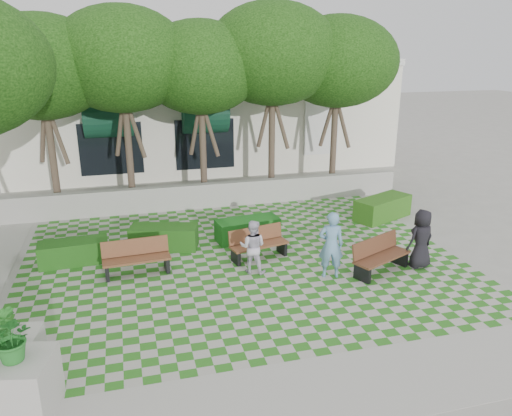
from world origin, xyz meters
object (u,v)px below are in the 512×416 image
object	(u,v)px
planter_back	(11,358)
hedge_midleft	(164,237)
hedge_east	(383,208)
person_white	(253,247)
planter_front	(19,375)
person_blue	(331,245)
bench_west	(136,258)
bench_mid	(258,244)
person_dark	(421,239)
bench_east	(380,256)
hedge_west	(74,252)
hedge_midright	(248,229)

from	to	relation	value
planter_back	hedge_midleft	bearing A→B (deg)	60.56
hedge_east	person_white	bearing A→B (deg)	-151.26
planter_front	person_blue	world-z (taller)	planter_front
bench_west	hedge_midleft	xyz separation A→B (m)	(0.86, 1.56, -0.10)
bench_mid	person_blue	bearing A→B (deg)	-60.65
hedge_east	person_dark	xyz separation A→B (m)	(-0.99, -3.86, 0.44)
person_dark	bench_east	bearing A→B (deg)	-11.73
bench_east	hedge_east	bearing A→B (deg)	36.32
hedge_midleft	person_blue	size ratio (longest dim) A/B	1.10
hedge_west	planter_front	size ratio (longest dim) A/B	1.02
person_dark	bench_mid	bearing A→B (deg)	-34.70
hedge_midright	hedge_west	xyz separation A→B (m)	(-5.09, -0.43, -0.02)
bench_west	hedge_west	xyz separation A→B (m)	(-1.66, 1.14, -0.12)
person_white	planter_back	bearing A→B (deg)	58.04
person_white	hedge_midleft	bearing A→B (deg)	-21.13
planter_front	person_dark	bearing A→B (deg)	19.35
bench_east	planter_back	size ratio (longest dim) A/B	1.17
planter_back	person_blue	xyz separation A→B (m)	(7.20, 2.56, 0.36)
bench_west	person_white	size ratio (longest dim) A/B	1.22
hedge_west	planter_back	distance (m)	5.25
bench_east	planter_back	bearing A→B (deg)	172.06
bench_mid	hedge_east	xyz separation A→B (m)	(5.09, 2.13, -0.04)
bench_west	hedge_east	xyz separation A→B (m)	(8.47, 2.29, -0.06)
bench_mid	hedge_west	xyz separation A→B (m)	(-5.05, 0.98, -0.10)
planter_back	person_blue	distance (m)	7.65
planter_front	bench_mid	bearing A→B (deg)	43.13
bench_mid	hedge_west	world-z (taller)	bench_mid
planter_front	hedge_east	bearing A→B (deg)	34.45
hedge_east	hedge_midleft	size ratio (longest dim) A/B	1.10
bench_east	hedge_midleft	world-z (taller)	bench_east
hedge_west	person_blue	world-z (taller)	person_blue
bench_east	hedge_midleft	bearing A→B (deg)	125.79
bench_mid	planter_back	size ratio (longest dim) A/B	1.10
hedge_west	person_blue	size ratio (longest dim) A/B	1.03
hedge_west	person_white	xyz separation A→B (m)	(4.65, -1.86, 0.41)
person_blue	person_dark	world-z (taller)	person_blue
hedge_midleft	bench_east	bearing A→B (deg)	-30.12
hedge_west	planter_front	xyz separation A→B (m)	(-0.37, -6.05, 0.41)
bench_east	person_blue	xyz separation A→B (m)	(-1.40, 0.07, 0.44)
hedge_west	person_white	bearing A→B (deg)	-21.76
person_blue	hedge_midright	bearing A→B (deg)	-50.16
bench_mid	planter_front	bearing A→B (deg)	-149.44
planter_front	person_dark	xyz separation A→B (m)	(9.51, 3.34, 0.08)
bench_east	hedge_east	distance (m)	4.45
hedge_midright	person_blue	xyz separation A→B (m)	(1.44, -3.07, 0.56)
person_white	hedge_west	bearing A→B (deg)	4.06
hedge_east	hedge_midleft	world-z (taller)	hedge_east
bench_mid	bench_west	bearing A→B (deg)	170.06
bench_west	hedge_west	world-z (taller)	bench_west
person_blue	bench_west	bearing A→B (deg)	-2.51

